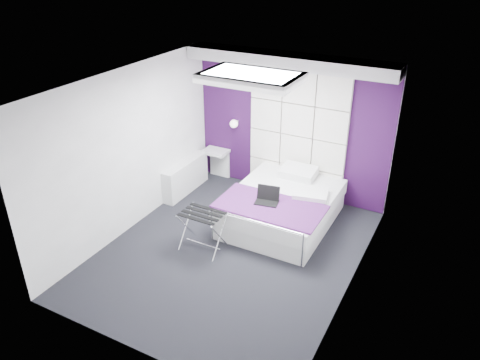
% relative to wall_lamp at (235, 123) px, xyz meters
% --- Properties ---
extents(floor, '(4.40, 4.40, 0.00)m').
position_rel_wall_lamp_xyz_m(floor, '(1.05, -2.06, -1.22)').
color(floor, black).
rests_on(floor, ground).
extents(ceiling, '(4.40, 4.40, 0.00)m').
position_rel_wall_lamp_xyz_m(ceiling, '(1.05, -2.06, 1.38)').
color(ceiling, white).
rests_on(ceiling, wall_back).
extents(wall_back, '(3.60, 0.00, 3.60)m').
position_rel_wall_lamp_xyz_m(wall_back, '(1.05, 0.14, 0.08)').
color(wall_back, silver).
rests_on(wall_back, floor).
extents(wall_left, '(0.00, 4.40, 4.40)m').
position_rel_wall_lamp_xyz_m(wall_left, '(-0.75, -2.06, 0.08)').
color(wall_left, silver).
rests_on(wall_left, floor).
extents(wall_right, '(0.00, 4.40, 4.40)m').
position_rel_wall_lamp_xyz_m(wall_right, '(2.85, -2.06, 0.08)').
color(wall_right, silver).
rests_on(wall_right, floor).
extents(accent_wall, '(3.58, 0.02, 2.58)m').
position_rel_wall_lamp_xyz_m(accent_wall, '(1.05, 0.13, 0.08)').
color(accent_wall, '#2E0D38').
rests_on(accent_wall, wall_back).
extents(soffit, '(3.58, 0.50, 0.20)m').
position_rel_wall_lamp_xyz_m(soffit, '(1.05, -0.11, 1.28)').
color(soffit, silver).
rests_on(soffit, wall_back).
extents(headboard, '(1.80, 0.08, 2.30)m').
position_rel_wall_lamp_xyz_m(headboard, '(1.20, 0.08, -0.05)').
color(headboard, silver).
rests_on(headboard, wall_back).
extents(skylight, '(1.36, 0.86, 0.12)m').
position_rel_wall_lamp_xyz_m(skylight, '(1.05, -1.46, 1.33)').
color(skylight, white).
rests_on(skylight, ceiling).
extents(wall_lamp, '(0.15, 0.15, 0.15)m').
position_rel_wall_lamp_xyz_m(wall_lamp, '(0.00, 0.00, 0.00)').
color(wall_lamp, white).
rests_on(wall_lamp, wall_back).
extents(radiator, '(0.22, 1.20, 0.60)m').
position_rel_wall_lamp_xyz_m(radiator, '(-0.64, -0.76, -0.92)').
color(radiator, silver).
rests_on(radiator, floor).
extents(bed, '(1.66, 2.00, 0.70)m').
position_rel_wall_lamp_xyz_m(bed, '(1.38, -0.92, -0.92)').
color(bed, silver).
rests_on(bed, floor).
extents(nightstand, '(0.48, 0.37, 0.05)m').
position_rel_wall_lamp_xyz_m(nightstand, '(-0.40, -0.04, -0.64)').
color(nightstand, silver).
rests_on(nightstand, wall_back).
extents(luggage_rack, '(0.63, 0.46, 0.62)m').
position_rel_wall_lamp_xyz_m(luggage_rack, '(0.62, -2.18, -0.91)').
color(luggage_rack, silver).
rests_on(luggage_rack, floor).
extents(laptop, '(0.36, 0.26, 0.26)m').
position_rel_wall_lamp_xyz_m(laptop, '(1.30, -1.31, -0.60)').
color(laptop, black).
rests_on(laptop, bed).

